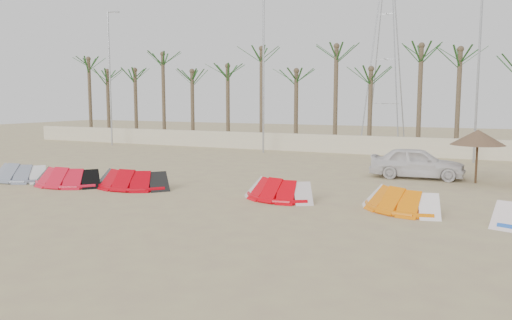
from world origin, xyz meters
The scene contains 14 objects.
ground centered at (0.00, 0.00, 0.00)m, with size 120.00×120.00×0.00m, color tan.
boundary_wall centered at (0.00, 22.00, 0.65)m, with size 60.00×0.30×1.30m, color beige.
palm_line centered at (0.67, 23.50, 6.44)m, with size 52.00×4.00×7.70m.
lamp_a centered at (-19.96, 20.00, 5.77)m, with size 1.25×0.14×11.00m.
lamp_b centered at (-5.96, 20.00, 5.77)m, with size 1.25×0.14×11.00m.
lamp_c centered at (8.04, 20.00, 5.77)m, with size 1.25×0.14×11.00m.
pylon centered at (1.00, 28.00, 0.00)m, with size 3.00×3.00×14.00m, color #A5A8AD, non-canonical shape.
kite_grey centered at (-11.14, 3.70, 0.42)m, with size 3.22×1.67×0.90m.
kite_red_left centered at (-8.09, 3.70, 0.42)m, with size 3.48×1.78×0.90m.
kite_red_mid centered at (-5.06, 4.42, 0.42)m, with size 3.60×1.77×0.90m.
kite_red_right centered at (1.59, 4.82, 0.42)m, with size 3.23×2.07×0.90m.
kite_orange centered at (6.12, 4.75, 0.42)m, with size 3.50×2.64×0.90m.
parasol_left centered at (8.32, 12.01, 2.11)m, with size 2.41×2.41×2.46m.
car centered at (5.66, 12.37, 0.76)m, with size 1.79×4.44×1.51m, color white.
Camera 1 is at (8.81, -12.74, 3.81)m, focal length 35.00 mm.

